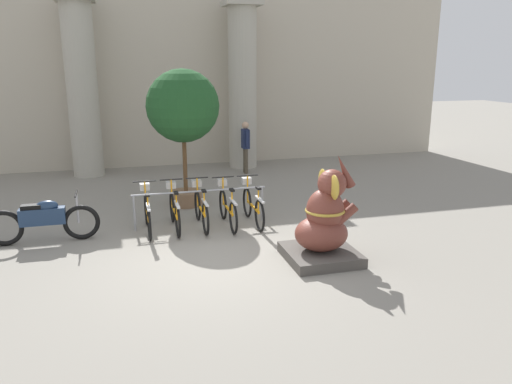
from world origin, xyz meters
TOP-DOWN VIEW (x-y plane):
  - ground_plane at (0.00, 0.00)m, footprint 60.00×60.00m
  - building_facade at (0.00, 8.60)m, footprint 20.00×0.20m
  - column_left at (-2.41, 7.60)m, footprint 1.12×1.12m
  - column_right at (2.41, 7.60)m, footprint 1.12×1.12m
  - bike_rack at (0.09, 1.95)m, footprint 2.80×0.05m
  - bicycle_0 at (-1.01, 1.85)m, footprint 0.48×1.69m
  - bicycle_1 at (-0.46, 1.87)m, footprint 0.48×1.69m
  - bicycle_2 at (0.09, 1.88)m, footprint 0.48×1.69m
  - bicycle_3 at (0.64, 1.80)m, footprint 0.48×1.69m
  - bicycle_4 at (1.19, 1.81)m, footprint 0.48×1.69m
  - elephant_statue at (1.86, -0.48)m, footprint 1.21×1.21m
  - motorcycle at (-2.95, 1.72)m, footprint 2.07×0.55m
  - person_pedestrian at (2.26, 6.65)m, footprint 0.21×0.47m
  - potted_tree at (0.01, 3.60)m, footprint 1.69×1.69m

SIDE VIEW (x-z plane):
  - ground_plane at x=0.00m, z-range 0.00..0.00m
  - bicycle_0 at x=-1.01m, z-range -0.09..0.88m
  - bicycle_1 at x=-0.46m, z-range -0.09..0.88m
  - bicycle_2 at x=0.09m, z-range -0.09..0.88m
  - bicycle_3 at x=0.64m, z-range -0.09..0.88m
  - bicycle_4 at x=1.19m, z-range -0.09..0.88m
  - motorcycle at x=-2.95m, z-range -0.01..0.93m
  - bike_rack at x=0.09m, z-range 0.19..0.96m
  - elephant_statue at x=1.86m, z-range -0.31..1.58m
  - person_pedestrian at x=2.26m, z-range 0.15..1.75m
  - potted_tree at x=0.01m, z-range 0.67..3.90m
  - column_left at x=-2.41m, z-range 0.04..5.20m
  - column_right at x=2.41m, z-range 0.04..5.20m
  - building_facade at x=0.00m, z-range 0.00..6.00m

